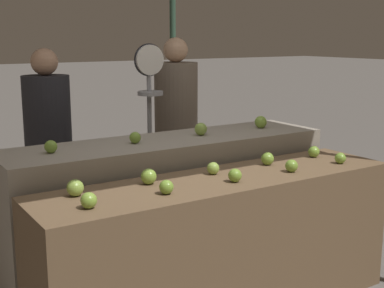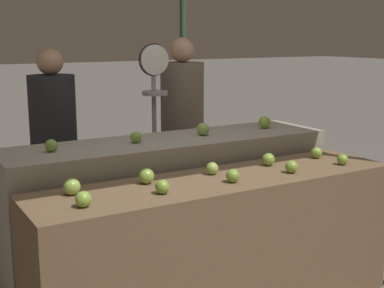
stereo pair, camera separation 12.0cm
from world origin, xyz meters
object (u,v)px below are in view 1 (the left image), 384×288
Objects in this scene: produce_scale at (150,101)px; wooden_crate_side at (343,216)px; person_customer_left at (48,135)px; person_vendor_at_scale at (176,117)px.

wooden_crate_side is at bearing -33.59° from produce_scale.
produce_scale is at bearing 127.70° from person_customer_left.
produce_scale reaches higher than person_customer_left.
produce_scale is at bearing 146.41° from wooden_crate_side.
produce_scale is 1.02× the size of person_customer_left.
produce_scale is at bearing 15.35° from person_vendor_at_scale.
wooden_crate_side is at bearing 105.07° from person_vendor_at_scale.
person_vendor_at_scale is at bearing 36.62° from produce_scale.
person_vendor_at_scale is 1.15m from person_customer_left.
person_customer_left is (-0.72, 0.30, -0.25)m from produce_scale.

